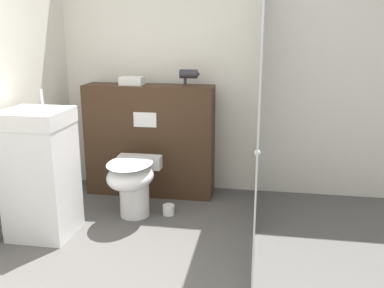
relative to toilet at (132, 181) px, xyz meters
The scene contains 8 objects.
wall_back 1.34m from the toilet, 60.79° to the left, with size 8.00×0.06×2.50m.
partition_panel 0.64m from the toilet, 89.90° to the left, with size 1.26×0.32×1.09m.
shower_glass 1.27m from the toilet, ahead, with size 0.04×1.96×2.00m.
toilet is the anchor object (origin of this frame).
sink_vanity 0.76m from the toilet, 146.27° to the right, with size 0.48×0.47×1.16m.
hair_drier 1.14m from the toilet, 57.82° to the left, with size 0.20×0.08×0.15m.
folded_towel 1.00m from the toilet, 105.00° to the left, with size 0.22×0.17×0.08m.
spare_toilet_roll 0.43m from the toilet, 18.72° to the left, with size 0.10×0.10×0.09m.
Camera 1 is at (0.61, -1.95, 1.61)m, focal length 40.00 mm.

